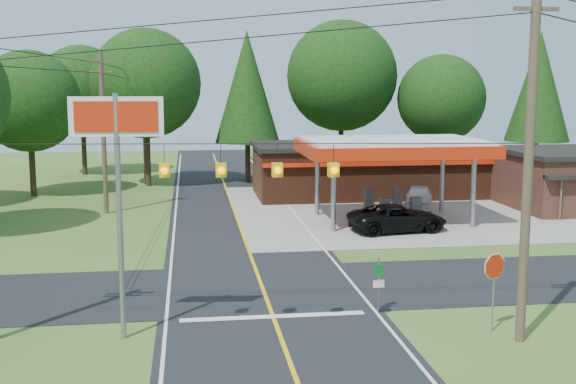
{
  "coord_description": "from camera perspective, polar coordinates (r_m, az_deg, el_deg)",
  "views": [
    {
      "loc": [
        -2.82,
        -27.74,
        8.14
      ],
      "look_at": [
        2.0,
        7.0,
        2.8
      ],
      "focal_mm": 45.0,
      "sensor_mm": 36.0,
      "label": 1
    }
  ],
  "objects": [
    {
      "name": "suv_car",
      "position": [
        40.08,
        8.65,
        -2.06
      ],
      "size": [
        6.07,
        6.07,
        1.5
      ],
      "primitive_type": "imported",
      "rotation": [
        0.0,
        0.0,
        1.7
      ],
      "color": "black",
      "rests_on": "ground"
    },
    {
      "name": "utility_pole_far_left",
      "position": [
        46.12,
        -14.38,
        4.73
      ],
      "size": [
        1.8,
        0.3,
        10.0
      ],
      "color": "#473828",
      "rests_on": "ground"
    },
    {
      "name": "big_stop_sign",
      "position": [
        22.94,
        -13.33,
        2.86
      ],
      "size": [
        2.9,
        0.37,
        7.81
      ],
      "color": "gray",
      "rests_on": "ground"
    },
    {
      "name": "convenience_store",
      "position": [
        52.68,
        6.24,
        1.82
      ],
      "size": [
        16.4,
        7.55,
        3.8
      ],
      "color": "#532917",
      "rests_on": "ground"
    },
    {
      "name": "cross_road",
      "position": [
        29.04,
        -2.03,
        -7.59
      ],
      "size": [
        70.0,
        7.0,
        0.02
      ],
      "primitive_type": "cube",
      "color": "black",
      "rests_on": "ground"
    },
    {
      "name": "utility_pole_north",
      "position": [
        62.93,
        -11.29,
        5.4
      ],
      "size": [
        0.3,
        0.3,
        9.5
      ],
      "color": "#473828",
      "rests_on": "ground"
    },
    {
      "name": "sedan_car",
      "position": [
        47.71,
        10.3,
        -0.42
      ],
      "size": [
        5.46,
        5.46,
        1.46
      ],
      "primitive_type": "imported",
      "rotation": [
        0.0,
        0.0,
        -0.33
      ],
      "color": "white",
      "rests_on": "ground"
    },
    {
      "name": "octagonal_stop_sign",
      "position": [
        24.62,
        15.99,
        -6.13
      ],
      "size": [
        0.86,
        0.37,
        2.66
      ],
      "color": "gray",
      "rests_on": "ground"
    },
    {
      "name": "ground",
      "position": [
        29.04,
        -2.03,
        -7.62
      ],
      "size": [
        120.0,
        120.0,
        0.0
      ],
      "primitive_type": "plane",
      "color": "#385C20",
      "rests_on": "ground"
    },
    {
      "name": "route_sign_post",
      "position": [
        26.05,
        7.18,
        -6.9
      ],
      "size": [
        0.41,
        0.1,
        2.0
      ],
      "color": "gray",
      "rests_on": "ground"
    },
    {
      "name": "gas_canopy",
      "position": [
        42.59,
        8.26,
        3.35
      ],
      "size": [
        10.6,
        7.4,
        4.88
      ],
      "color": "gray",
      "rests_on": "ground"
    },
    {
      "name": "lane_center_yellow",
      "position": [
        29.03,
        -2.03,
        -7.57
      ],
      "size": [
        0.15,
        110.0,
        0.0
      ],
      "primitive_type": "cube",
      "color": "yellow",
      "rests_on": "main_highway"
    },
    {
      "name": "main_highway",
      "position": [
        29.04,
        -2.03,
        -7.6
      ],
      "size": [
        8.0,
        120.0,
        0.02
      ],
      "primitive_type": "cube",
      "color": "black",
      "rests_on": "ground"
    },
    {
      "name": "treeline_backdrop",
      "position": [
        51.88,
        -3.91,
        7.92
      ],
      "size": [
        70.27,
        51.59,
        13.3
      ],
      "color": "#332316",
      "rests_on": "ground"
    },
    {
      "name": "overhead_beacons",
      "position": [
        21.9,
        -3.1,
        3.6
      ],
      "size": [
        17.04,
        2.04,
        1.03
      ],
      "color": "black",
      "rests_on": "ground"
    },
    {
      "name": "utility_pole_near_right",
      "position": [
        23.27,
        18.5,
        2.83
      ],
      "size": [
        1.8,
        0.3,
        11.5
      ],
      "color": "#473828",
      "rests_on": "ground"
    }
  ]
}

